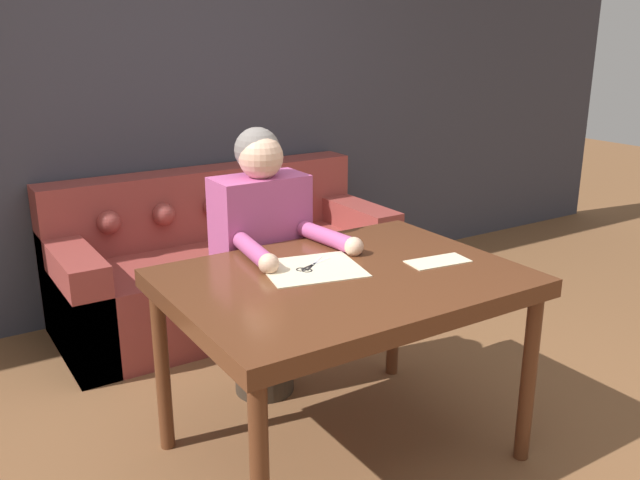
# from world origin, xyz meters

# --- Properties ---
(ground_plane) EXTENTS (16.00, 16.00, 0.00)m
(ground_plane) POSITION_xyz_m (0.00, 0.00, 0.00)
(ground_plane) COLOR brown
(wall_back) EXTENTS (8.00, 0.06, 2.60)m
(wall_back) POSITION_xyz_m (0.00, 2.05, 1.30)
(wall_back) COLOR #383842
(wall_back) RESTS_ON ground_plane
(dining_table) EXTENTS (1.30, 0.96, 0.78)m
(dining_table) POSITION_xyz_m (0.02, 0.11, 0.70)
(dining_table) COLOR #562D19
(dining_table) RESTS_ON ground_plane
(couch) EXTENTS (1.96, 0.82, 0.86)m
(couch) POSITION_xyz_m (0.22, 1.64, 0.31)
(couch) COLOR brown
(couch) RESTS_ON ground_plane
(person) EXTENTS (0.47, 0.63, 1.26)m
(person) POSITION_xyz_m (-0.01, 0.71, 0.64)
(person) COLOR #33281E
(person) RESTS_ON ground_plane
(pattern_paper_main) EXTENTS (0.43, 0.39, 0.00)m
(pattern_paper_main) POSITION_xyz_m (-0.05, 0.22, 0.78)
(pattern_paper_main) COLOR beige
(pattern_paper_main) RESTS_ON dining_table
(pattern_paper_offcut) EXTENTS (0.26, 0.15, 0.00)m
(pattern_paper_offcut) POSITION_xyz_m (0.41, 0.03, 0.78)
(pattern_paper_offcut) COLOR beige
(pattern_paper_offcut) RESTS_ON dining_table
(scissors) EXTENTS (0.19, 0.14, 0.01)m
(scissors) POSITION_xyz_m (-0.05, 0.24, 0.78)
(scissors) COLOR silver
(scissors) RESTS_ON dining_table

